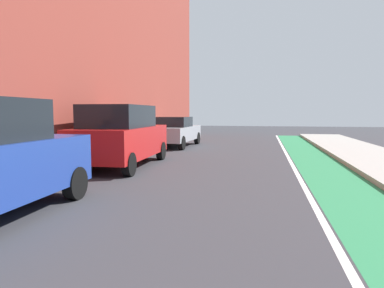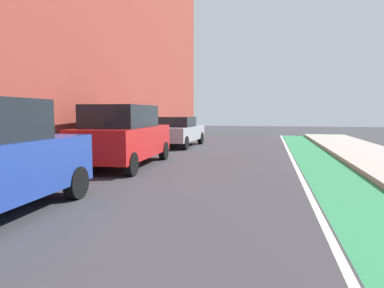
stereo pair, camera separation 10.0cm
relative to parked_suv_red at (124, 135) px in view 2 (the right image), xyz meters
name	(u,v)px [view 2 (the right image)]	position (x,y,z in m)	size (l,w,h in m)	color
ground_plane	(202,185)	(3.06, -2.37, -1.02)	(75.00, 75.00, 0.00)	#38383D
bike_lane_paint	(334,176)	(6.37, -0.37, -1.02)	(1.60, 34.09, 0.00)	#2D8451
lane_divider_stripe	(300,175)	(5.47, -0.37, -1.02)	(0.12, 34.09, 0.00)	white
parked_suv_red	(124,135)	(0.00, 0.00, 0.00)	(2.07, 4.59, 1.98)	red
parked_sedan_silver	(178,131)	(0.00, 6.77, -0.23)	(2.00, 4.37, 1.53)	#9EA0A8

